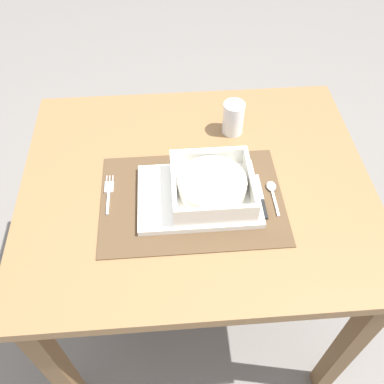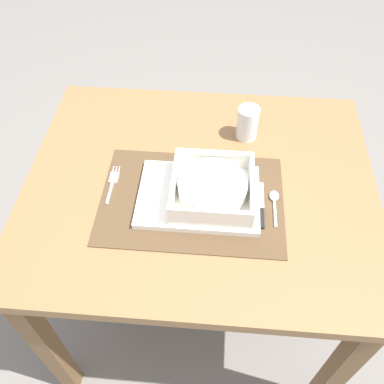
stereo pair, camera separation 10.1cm
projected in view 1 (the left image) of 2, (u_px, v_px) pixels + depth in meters
name	position (u px, v px, depth m)	size (l,w,h in m)	color
ground_plane	(195.00, 301.00, 1.61)	(6.00, 6.00, 0.00)	slate
dining_table	(196.00, 206.00, 1.15)	(0.90, 0.75, 0.71)	brown
placemat	(192.00, 199.00, 1.03)	(0.45, 0.31, 0.00)	#4C3823
serving_plate	(197.00, 196.00, 1.02)	(0.30, 0.21, 0.02)	white
porridge_bowl	(212.00, 186.00, 1.00)	(0.19, 0.19, 0.06)	white
fork	(109.00, 191.00, 1.04)	(0.02, 0.13, 0.00)	silver
spoon	(272.00, 190.00, 1.04)	(0.02, 0.11, 0.01)	silver
butter_knife	(261.00, 199.00, 1.02)	(0.01, 0.14, 0.01)	black
drinking_glass	(233.00, 120.00, 1.16)	(0.06, 0.06, 0.10)	white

